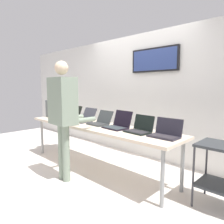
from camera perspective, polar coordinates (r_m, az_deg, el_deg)
name	(u,v)px	position (r m, az deg, el deg)	size (l,w,h in m)	color
ground	(96,169)	(3.74, -4.26, -15.29)	(8.00, 8.00, 0.04)	silver
back_wall	(138,95)	(4.29, 7.06, 4.64)	(8.00, 0.11, 2.42)	silver
workbench	(96,128)	(3.53, -4.36, -4.32)	(3.05, 0.70, 0.75)	beige
equipment_box	(58,109)	(4.53, -14.61, 0.88)	(0.42, 0.34, 0.35)	#53595A
laptop_station_0	(72,116)	(4.19, -10.96, -1.14)	(0.33, 0.37, 0.26)	black
laptop_station_1	(84,119)	(3.87, -7.52, -1.77)	(0.34, 0.37, 0.24)	#36373F
laptop_station_2	(100,121)	(3.55, -3.22, -2.58)	(0.36, 0.35, 0.23)	#343839
laptop_station_3	(118,124)	(3.24, 1.61, -3.37)	(0.39, 0.37, 0.26)	black
laptop_station_4	(140,128)	(2.97, 7.58, -4.46)	(0.37, 0.31, 0.24)	black
laptop_station_5	(166,133)	(2.76, 14.42, -5.51)	(0.38, 0.27, 0.23)	#24212D
person	(63,109)	(3.11, -13.18, 0.73)	(0.46, 0.61, 1.76)	gray
storage_cart	(224,167)	(2.74, 28.22, -13.06)	(0.56, 0.44, 0.75)	#2C3134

